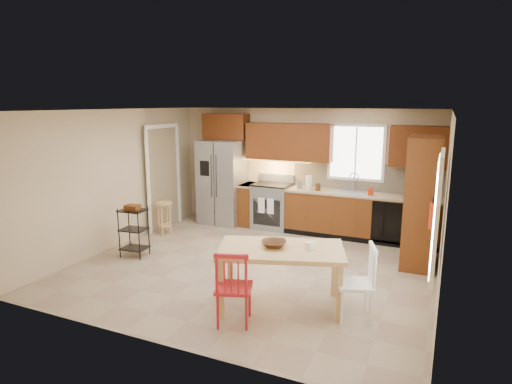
{
  "coord_description": "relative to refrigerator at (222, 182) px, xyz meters",
  "views": [
    {
      "loc": [
        2.7,
        -5.97,
        2.61
      ],
      "look_at": [
        -0.13,
        0.4,
        1.15
      ],
      "focal_mm": 30.0,
      "sensor_mm": 36.0,
      "label": 1
    }
  ],
  "objects": [
    {
      "name": "upper_right_block",
      "position": [
        3.95,
        0.2,
        0.92
      ],
      "size": [
        1.0,
        0.35,
        0.75
      ],
      "primitive_type": "cube",
      "color": "#602810",
      "rests_on": "wall_back"
    },
    {
      "name": "paper_towel",
      "position": [
        1.95,
        0.03,
        0.13
      ],
      "size": [
        0.12,
        0.12,
        0.28
      ],
      "primitive_type": "cylinder",
      "color": "white",
      "rests_on": "base_cabinet_run"
    },
    {
      "name": "pantry",
      "position": [
        4.13,
        -0.93,
        0.14
      ],
      "size": [
        0.5,
        0.95,
        2.1
      ],
      "primitive_type": "cube",
      "color": "#602B11",
      "rests_on": "floor"
    },
    {
      "name": "utility_cart",
      "position": [
        -0.38,
        -2.52,
        -0.48
      ],
      "size": [
        0.46,
        0.38,
        0.86
      ],
      "primitive_type": null,
      "rotation": [
        0.0,
        0.0,
        0.1
      ],
      "color": "black",
      "rests_on": "floor"
    },
    {
      "name": "chair_white",
      "position": [
        3.53,
        -3.17,
        -0.44
      ],
      "size": [
        0.55,
        0.55,
        0.94
      ],
      "primitive_type": null,
      "rotation": [
        0.0,
        0.0,
        1.89
      ],
      "color": "white",
      "rests_on": "floor"
    },
    {
      "name": "dishwasher",
      "position": [
        3.55,
        -0.22,
        -0.46
      ],
      "size": [
        0.6,
        0.02,
        0.78
      ],
      "primitive_type": "cube",
      "color": "black",
      "rests_on": "floor"
    },
    {
      "name": "refrigerator",
      "position": [
        0.0,
        0.0,
        0.0
      ],
      "size": [
        0.92,
        0.75,
        1.82
      ],
      "primitive_type": "cube",
      "color": "gray",
      "rests_on": "floor"
    },
    {
      "name": "bar_stool",
      "position": [
        -0.65,
        -1.27,
        -0.58
      ],
      "size": [
        0.4,
        0.4,
        0.66
      ],
      "primitive_type": null,
      "rotation": [
        0.0,
        0.0,
        -0.27
      ],
      "color": "tan",
      "rests_on": "floor"
    },
    {
      "name": "window_back",
      "position": [
        2.8,
        0.35,
        0.74
      ],
      "size": [
        1.12,
        0.04,
        1.12
      ],
      "primitive_type": "cube",
      "color": "white",
      "rests_on": "wall_back"
    },
    {
      "name": "soap_bottle",
      "position": [
        3.18,
        -0.02,
        0.09
      ],
      "size": [
        0.09,
        0.09,
        0.19
      ],
      "primitive_type": "imported",
      "color": "red",
      "rests_on": "base_cabinet_run"
    },
    {
      "name": "ceiling",
      "position": [
        1.7,
        -2.12,
        1.59
      ],
      "size": [
        5.5,
        5.0,
        0.02
      ],
      "primitive_type": "cube",
      "color": "silver",
      "rests_on": "ground"
    },
    {
      "name": "wall_back",
      "position": [
        1.7,
        0.38,
        0.34
      ],
      "size": [
        5.5,
        0.02,
        2.5
      ],
      "primitive_type": "cube",
      "color": "#CCB793",
      "rests_on": "ground"
    },
    {
      "name": "fire_extinguisher",
      "position": [
        4.33,
        -1.98,
        0.19
      ],
      "size": [
        0.12,
        0.12,
        0.36
      ],
      "primitive_type": "cylinder",
      "color": "red",
      "rests_on": "wall_right"
    },
    {
      "name": "canister_wood",
      "position": [
        2.15,
        -0.0,
        0.06
      ],
      "size": [
        0.1,
        0.1,
        0.14
      ],
      "primitive_type": "cylinder",
      "color": "#4F2D15",
      "rests_on": "base_cabinet_run"
    },
    {
      "name": "wall_front",
      "position": [
        1.7,
        -4.62,
        0.34
      ],
      "size": [
        5.5,
        0.02,
        2.5
      ],
      "primitive_type": "cube",
      "color": "#CCB793",
      "rests_on": "ground"
    },
    {
      "name": "upper_left_block",
      "position": [
        1.45,
        0.2,
        0.92
      ],
      "size": [
        1.8,
        0.35,
        0.75
      ],
      "primitive_type": "cube",
      "color": "#602810",
      "rests_on": "wall_back"
    },
    {
      "name": "base_cabinet_run",
      "position": [
        2.99,
        0.08,
        -0.46
      ],
      "size": [
        2.92,
        0.6,
        0.9
      ],
      "primitive_type": "cube",
      "color": "#602B11",
      "rests_on": "floor"
    },
    {
      "name": "range_stove",
      "position": [
        1.15,
        0.06,
        -0.45
      ],
      "size": [
        0.76,
        0.63,
        0.92
      ],
      "primitive_type": "cube",
      "color": "gray",
      "rests_on": "floor"
    },
    {
      "name": "wall_left",
      "position": [
        -1.05,
        -2.12,
        0.34
      ],
      "size": [
        0.02,
        5.0,
        2.5
      ],
      "primitive_type": "cube",
      "color": "#CCB793",
      "rests_on": "ground"
    },
    {
      "name": "sink",
      "position": [
        2.8,
        0.08,
        -0.05
      ],
      "size": [
        0.62,
        0.46,
        0.16
      ],
      "primitive_type": "cube",
      "color": "gray",
      "rests_on": "base_cabinet_run"
    },
    {
      "name": "undercab_glow",
      "position": [
        1.15,
        0.17,
        0.52
      ],
      "size": [
        1.6,
        0.3,
        0.01
      ],
      "primitive_type": "cube",
      "color": "#FFBF66",
      "rests_on": "wall_back"
    },
    {
      "name": "chair_red",
      "position": [
        2.23,
        -3.87,
        -0.44
      ],
      "size": [
        0.55,
        0.55,
        0.94
      ],
      "primitive_type": null,
      "rotation": [
        0.0,
        0.0,
        0.32
      ],
      "color": "#B21B22",
      "rests_on": "floor"
    },
    {
      "name": "canister_steel",
      "position": [
        1.75,
        0.03,
        0.08
      ],
      "size": [
        0.11,
        0.11,
        0.18
      ],
      "primitive_type": "cylinder",
      "color": "gray",
      "rests_on": "base_cabinet_run"
    },
    {
      "name": "dining_table",
      "position": [
        2.58,
        -3.22,
        -0.52
      ],
      "size": [
        1.8,
        1.35,
        0.78
      ],
      "primitive_type": null,
      "rotation": [
        0.0,
        0.0,
        0.32
      ],
      "color": "tan",
      "rests_on": "floor"
    },
    {
      "name": "table_bowl",
      "position": [
        2.48,
        -3.22,
        -0.12
      ],
      "size": [
        0.41,
        0.41,
        0.08
      ],
      "primitive_type": "imported",
      "rotation": [
        0.0,
        0.0,
        0.32
      ],
      "color": "#4F2D15",
      "rests_on": "dining_table"
    },
    {
      "name": "table_jar",
      "position": [
        2.93,
        -3.12,
        -0.09
      ],
      "size": [
        0.15,
        0.15,
        0.14
      ],
      "primitive_type": "cylinder",
      "rotation": [
        0.0,
        0.0,
        0.32
      ],
      "color": "white",
      "rests_on": "dining_table"
    },
    {
      "name": "backsplash",
      "position": [
        2.99,
        0.36,
        0.27
      ],
      "size": [
        2.92,
        0.03,
        0.55
      ],
      "primitive_type": "cube",
      "color": "beige",
      "rests_on": "wall_back"
    },
    {
      "name": "upper_over_fridge",
      "position": [
        0.0,
        0.2,
        1.19
      ],
      "size": [
        1.0,
        0.35,
        0.55
      ],
      "primitive_type": "cube",
      "color": "#602810",
      "rests_on": "wall_back"
    },
    {
      "name": "wall_right",
      "position": [
        4.45,
        -2.12,
        0.34
      ],
      "size": [
        0.02,
        5.0,
        2.5
      ],
      "primitive_type": "cube",
      "color": "#CCB793",
      "rests_on": "ground"
    },
    {
      "name": "base_cabinet_narrow",
      "position": [
        0.6,
        0.08,
        -0.46
      ],
      "size": [
        0.3,
        0.6,
        0.9
      ],
      "primitive_type": "cube",
      "color": "#602B11",
      "rests_on": "floor"
    },
    {
      "name": "floor",
      "position": [
        1.7,
        -2.12,
        -0.91
      ],
      "size": [
        5.5,
        5.5,
        0.0
      ],
      "primitive_type": "plane",
      "color": "gray",
      "rests_on": "ground"
    },
    {
      "name": "doorway",
      "position": [
        -0.97,
        -0.82,
        0.14
      ],
      "size": [
        0.04,
        0.95,
        2.1
      ],
      "primitive_type": "cube",
      "color": "#8C7A59",
      "rests_on": "wall_left"
    },
    {
      "name": "window_right",
      "position": [
        4.38,
        -3.27,
        0.54
      ],
      "size": [
        0.04,
        1.02,
        1.32
      ],
      "primitive_type": "cube",
      "color": "white",
      "rests_on": "wall_right"
    }
  ]
}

